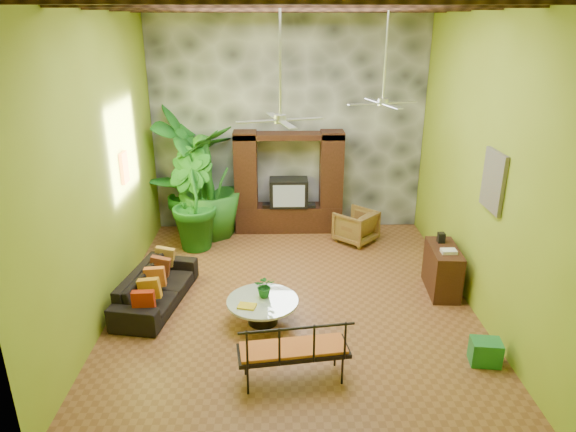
{
  "coord_description": "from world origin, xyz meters",
  "views": [
    {
      "loc": [
        -0.25,
        -7.83,
        4.53
      ],
      "look_at": [
        -0.08,
        0.2,
        1.46
      ],
      "focal_mm": 32.0,
      "sensor_mm": 36.0,
      "label": 1
    }
  ],
  "objects_px": {
    "tall_plant_b": "(191,200)",
    "green_bin": "(485,352)",
    "tall_plant_c": "(210,182)",
    "side_console": "(442,270)",
    "ceiling_fan_front": "(280,105)",
    "iron_bench": "(293,349)",
    "wicker_armchair": "(356,226)",
    "coffee_table": "(263,308)",
    "sofa": "(156,287)",
    "ceiling_fan_back": "(384,90)",
    "tall_plant_a": "(184,170)",
    "entertainment_center": "(289,190)"
  },
  "relations": [
    {
      "from": "green_bin",
      "to": "sofa",
      "type": "bearing_deg",
      "value": 160.59
    },
    {
      "from": "tall_plant_c",
      "to": "green_bin",
      "type": "xyz_separation_m",
      "value": [
        4.38,
        -4.78,
        -1.05
      ]
    },
    {
      "from": "ceiling_fan_back",
      "to": "iron_bench",
      "type": "height_order",
      "value": "ceiling_fan_back"
    },
    {
      "from": "tall_plant_a",
      "to": "wicker_armchair",
      "type": "bearing_deg",
      "value": -10.49
    },
    {
      "from": "tall_plant_a",
      "to": "ceiling_fan_back",
      "type": "bearing_deg",
      "value": -26.5
    },
    {
      "from": "coffee_table",
      "to": "iron_bench",
      "type": "height_order",
      "value": "iron_bench"
    },
    {
      "from": "tall_plant_a",
      "to": "side_console",
      "type": "bearing_deg",
      "value": -30.54
    },
    {
      "from": "tall_plant_a",
      "to": "coffee_table",
      "type": "xyz_separation_m",
      "value": [
        1.81,
        -3.88,
        -1.18
      ]
    },
    {
      "from": "green_bin",
      "to": "iron_bench",
      "type": "bearing_deg",
      "value": -172.21
    },
    {
      "from": "ceiling_fan_back",
      "to": "iron_bench",
      "type": "distance_m",
      "value": 4.76
    },
    {
      "from": "entertainment_center",
      "to": "wicker_armchair",
      "type": "distance_m",
      "value": 1.71
    },
    {
      "from": "tall_plant_b",
      "to": "coffee_table",
      "type": "relative_size",
      "value": 1.84
    },
    {
      "from": "wicker_armchair",
      "to": "green_bin",
      "type": "height_order",
      "value": "wicker_armchair"
    },
    {
      "from": "ceiling_fan_back",
      "to": "tall_plant_b",
      "type": "height_order",
      "value": "ceiling_fan_back"
    },
    {
      "from": "tall_plant_b",
      "to": "green_bin",
      "type": "distance_m",
      "value": 6.3
    },
    {
      "from": "entertainment_center",
      "to": "wicker_armchair",
      "type": "height_order",
      "value": "entertainment_center"
    },
    {
      "from": "tall_plant_b",
      "to": "side_console",
      "type": "bearing_deg",
      "value": -23.53
    },
    {
      "from": "coffee_table",
      "to": "tall_plant_c",
      "type": "bearing_deg",
      "value": 108.57
    },
    {
      "from": "green_bin",
      "to": "tall_plant_c",
      "type": "bearing_deg",
      "value": 132.49
    },
    {
      "from": "tall_plant_a",
      "to": "entertainment_center",
      "type": "bearing_deg",
      "value": -0.34
    },
    {
      "from": "tall_plant_b",
      "to": "side_console",
      "type": "relative_size",
      "value": 2.0
    },
    {
      "from": "wicker_armchair",
      "to": "side_console",
      "type": "relative_size",
      "value": 0.74
    },
    {
      "from": "ceiling_fan_front",
      "to": "ceiling_fan_back",
      "type": "xyz_separation_m",
      "value": [
        1.8,
        1.6,
        0.0
      ]
    },
    {
      "from": "tall_plant_a",
      "to": "side_console",
      "type": "height_order",
      "value": "tall_plant_a"
    },
    {
      "from": "tall_plant_c",
      "to": "side_console",
      "type": "height_order",
      "value": "tall_plant_c"
    },
    {
      "from": "tall_plant_c",
      "to": "coffee_table",
      "type": "height_order",
      "value": "tall_plant_c"
    },
    {
      "from": "coffee_table",
      "to": "green_bin",
      "type": "bearing_deg",
      "value": -19.62
    },
    {
      "from": "sofa",
      "to": "tall_plant_c",
      "type": "relative_size",
      "value": 0.83
    },
    {
      "from": "sofa",
      "to": "coffee_table",
      "type": "bearing_deg",
      "value": -98.81
    },
    {
      "from": "tall_plant_c",
      "to": "side_console",
      "type": "relative_size",
      "value": 2.36
    },
    {
      "from": "entertainment_center",
      "to": "green_bin",
      "type": "height_order",
      "value": "entertainment_center"
    },
    {
      "from": "tall_plant_a",
      "to": "tall_plant_b",
      "type": "xyz_separation_m",
      "value": [
        0.27,
        -0.88,
        -0.39
      ]
    },
    {
      "from": "sofa",
      "to": "side_console",
      "type": "xyz_separation_m",
      "value": [
        4.97,
        0.32,
        0.12
      ]
    },
    {
      "from": "wicker_armchair",
      "to": "iron_bench",
      "type": "xyz_separation_m",
      "value": [
        -1.5,
        -4.68,
        0.19
      ]
    },
    {
      "from": "tall_plant_b",
      "to": "side_console",
      "type": "distance_m",
      "value": 5.16
    },
    {
      "from": "sofa",
      "to": "coffee_table",
      "type": "height_order",
      "value": "sofa"
    },
    {
      "from": "ceiling_fan_front",
      "to": "ceiling_fan_back",
      "type": "bearing_deg",
      "value": 41.63
    },
    {
      "from": "side_console",
      "to": "coffee_table",
      "type": "bearing_deg",
      "value": -159.31
    },
    {
      "from": "ceiling_fan_front",
      "to": "iron_bench",
      "type": "distance_m",
      "value": 3.39
    },
    {
      "from": "entertainment_center",
      "to": "side_console",
      "type": "distance_m",
      "value": 3.98
    },
    {
      "from": "green_bin",
      "to": "tall_plant_a",
      "type": "bearing_deg",
      "value": 134.77
    },
    {
      "from": "tall_plant_c",
      "to": "coffee_table",
      "type": "xyz_separation_m",
      "value": [
        1.23,
        -3.66,
        -0.98
      ]
    },
    {
      "from": "ceiling_fan_front",
      "to": "tall_plant_a",
      "type": "relative_size",
      "value": 0.65
    },
    {
      "from": "ceiling_fan_back",
      "to": "sofa",
      "type": "xyz_separation_m",
      "value": [
        -3.92,
        -1.3,
        -3.1
      ]
    },
    {
      "from": "wicker_armchair",
      "to": "side_console",
      "type": "height_order",
      "value": "side_console"
    },
    {
      "from": "entertainment_center",
      "to": "sofa",
      "type": "bearing_deg",
      "value": -125.67
    },
    {
      "from": "tall_plant_c",
      "to": "side_console",
      "type": "xyz_separation_m",
      "value": [
        4.38,
        -2.71,
        -0.81
      ]
    },
    {
      "from": "entertainment_center",
      "to": "ceiling_fan_front",
      "type": "height_order",
      "value": "ceiling_fan_front"
    },
    {
      "from": "ceiling_fan_front",
      "to": "ceiling_fan_back",
      "type": "height_order",
      "value": "same"
    },
    {
      "from": "tall_plant_c",
      "to": "side_console",
      "type": "distance_m",
      "value": 5.22
    }
  ]
}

